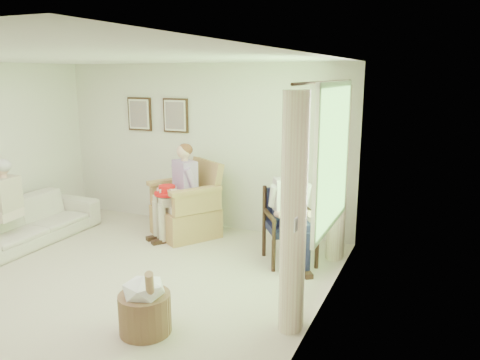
{
  "coord_description": "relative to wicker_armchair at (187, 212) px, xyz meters",
  "views": [
    {
      "loc": [
        3.55,
        -3.81,
        2.43
      ],
      "look_at": [
        1.1,
        1.77,
        1.05
      ],
      "focal_mm": 35.0,
      "sensor_mm": 36.0,
      "label": 1
    }
  ],
  "objects": [
    {
      "name": "curtain_left",
      "position": [
        2.31,
        -1.97,
        0.79
      ],
      "size": [
        0.34,
        0.34,
        2.3
      ],
      "primitive_type": "cylinder",
      "color": "#EFE7BB",
      "rests_on": "ground"
    },
    {
      "name": "wicker_armchair",
      "position": [
        0.0,
        0.0,
        0.0
      ],
      "size": [
        0.89,
        0.89,
        1.14
      ],
      "rotation": [
        0.0,
        0.0,
        -0.57
      ],
      "color": "tan",
      "rests_on": "ground"
    },
    {
      "name": "person_sofa",
      "position": [
        -1.97,
        -1.65,
        0.37
      ],
      "size": [
        0.42,
        0.62,
        1.28
      ],
      "rotation": [
        0.0,
        0.0,
        -1.42
      ],
      "color": "beige",
      "rests_on": "ground"
    },
    {
      "name": "person_wicker",
      "position": [
        0.0,
        -0.15,
        0.47
      ],
      "size": [
        0.4,
        0.63,
        1.4
      ],
      "rotation": [
        0.0,
        0.0,
        -0.57
      ],
      "color": "beige",
      "rests_on": "ground"
    },
    {
      "name": "red_hat",
      "position": [
        -0.14,
        -0.31,
        0.38
      ],
      "size": [
        0.38,
        0.38,
        0.14
      ],
      "color": "red",
      "rests_on": "person_wicker"
    },
    {
      "name": "hatbox",
      "position": [
        1.06,
        -2.62,
        -0.08
      ],
      "size": [
        0.6,
        0.6,
        0.74
      ],
      "color": "#9E7B55",
      "rests_on": "ground"
    },
    {
      "name": "framed_print_left",
      "position": [
        -1.17,
        0.52,
        1.42
      ],
      "size": [
        0.45,
        0.05,
        0.55
      ],
      "color": "#382114",
      "rests_on": "back_wall"
    },
    {
      "name": "framed_print_right",
      "position": [
        -0.47,
        0.52,
        1.42
      ],
      "size": [
        0.45,
        0.05,
        0.55
      ],
      "color": "#382114",
      "rests_on": "back_wall"
    },
    {
      "name": "window",
      "position": [
        2.44,
        -0.99,
        1.22
      ],
      "size": [
        0.13,
        2.5,
        1.63
      ],
      "color": "#2D6B23",
      "rests_on": "right_wall"
    },
    {
      "name": "curtain_right",
      "position": [
        2.31,
        -0.01,
        0.79
      ],
      "size": [
        0.34,
        0.34,
        2.3
      ],
      "primitive_type": "cylinder",
      "color": "#EFE7BB",
      "rests_on": "ground"
    },
    {
      "name": "floor",
      "position": [
        -0.02,
        -2.19,
        -0.36
      ],
      "size": [
        5.5,
        5.5,
        0.0
      ],
      "primitive_type": "plane",
      "color": "beige",
      "rests_on": "ground"
    },
    {
      "name": "back_wall",
      "position": [
        -0.02,
        0.56,
        0.94
      ],
      "size": [
        5.0,
        0.04,
        2.6
      ],
      "primitive_type": "cube",
      "color": "silver",
      "rests_on": "ground"
    },
    {
      "name": "person_dark",
      "position": [
        1.79,
        -0.48,
        0.43
      ],
      "size": [
        0.4,
        0.63,
        1.36
      ],
      "rotation": [
        0.0,
        0.0,
        0.59
      ],
      "color": "#191B38",
      "rests_on": "ground"
    },
    {
      "name": "right_wall",
      "position": [
        2.48,
        -2.19,
        0.94
      ],
      "size": [
        0.04,
        5.5,
        2.6
      ],
      "primitive_type": "cube",
      "color": "silver",
      "rests_on": "ground"
    },
    {
      "name": "ceiling",
      "position": [
        -0.02,
        -2.19,
        2.24
      ],
      "size": [
        5.0,
        5.5,
        0.02
      ],
      "primitive_type": "cube",
      "color": "white",
      "rests_on": "back_wall"
    },
    {
      "name": "sofa",
      "position": [
        -1.97,
        -1.22,
        -0.05
      ],
      "size": [
        2.15,
        0.84,
        0.63
      ],
      "primitive_type": "imported",
      "rotation": [
        0.0,
        0.0,
        1.57
      ],
      "color": "silver",
      "rests_on": "ground"
    },
    {
      "name": "wood_armchair",
      "position": [
        1.79,
        -0.32,
        0.16
      ],
      "size": [
        0.62,
        0.58,
        0.96
      ],
      "rotation": [
        0.0,
        0.0,
        0.59
      ],
      "color": "black",
      "rests_on": "ground"
    }
  ]
}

